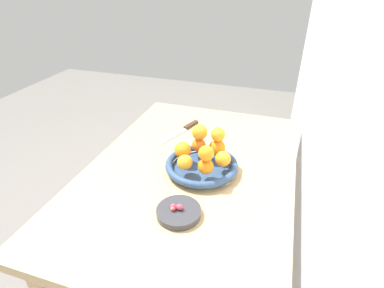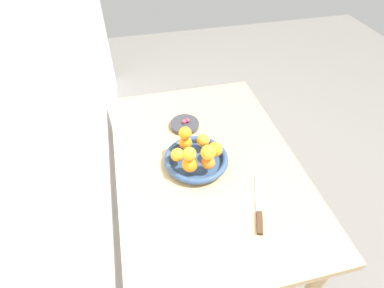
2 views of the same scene
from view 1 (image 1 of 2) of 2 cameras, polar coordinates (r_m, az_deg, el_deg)
ground_plane at (r=1.67m, az=-0.26°, el=-25.81°), size 6.00×6.00×0.00m
wall_back at (r=0.90m, az=28.42°, el=17.96°), size 4.00×0.05×2.50m
dining_table at (r=1.19m, az=-0.34°, el=-8.16°), size 1.10×0.76×0.74m
fruit_bowl at (r=1.11m, az=1.87°, el=-4.11°), size 0.27×0.27×0.04m
candy_dish at (r=0.94m, az=-2.55°, el=-12.83°), size 0.14×0.14×0.02m
orange_0 at (r=1.03m, az=2.62°, el=-4.28°), size 0.05×0.05×0.05m
orange_1 at (r=1.07m, az=5.88°, el=-2.92°), size 0.06×0.06×0.06m
orange_2 at (r=1.13m, az=4.80°, el=-0.68°), size 0.06×0.06×0.06m
orange_3 at (r=1.15m, az=1.28°, el=-0.19°), size 0.05×0.05×0.05m
orange_4 at (r=1.11m, az=-1.78°, el=-1.17°), size 0.06×0.06×0.06m
orange_5 at (r=1.05m, az=-1.25°, el=-3.53°), size 0.05×0.05×0.05m
orange_6 at (r=1.12m, az=1.45°, el=2.28°), size 0.06×0.06×0.06m
orange_7 at (r=1.10m, az=4.99°, el=1.84°), size 0.05×0.05×0.05m
orange_8 at (r=1.00m, az=2.72°, el=-1.78°), size 0.05×0.05×0.05m
candy_ball_0 at (r=0.92m, az=-2.32°, el=-11.91°), size 0.02×0.02×0.02m
candy_ball_1 at (r=0.93m, az=-2.42°, el=-11.90°), size 0.02×0.02×0.02m
candy_ball_2 at (r=0.92m, az=-3.55°, el=-12.19°), size 0.01×0.01×0.01m
candy_ball_3 at (r=0.92m, az=-2.56°, el=-11.90°), size 0.02×0.02×0.02m
candy_ball_4 at (r=0.93m, az=-3.61°, el=-11.82°), size 0.02×0.02×0.02m
candy_ball_5 at (r=0.92m, az=-3.65°, el=-12.15°), size 0.01×0.01×0.01m
knife at (r=1.39m, az=-1.77°, el=2.70°), size 0.25×0.11×0.01m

